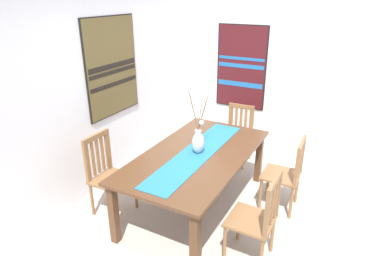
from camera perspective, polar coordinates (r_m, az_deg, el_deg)
ground_plane at (r=4.04m, az=6.51°, el=-15.19°), size 6.40×6.40×0.03m
wall_back at (r=4.37m, az=-16.05°, el=7.03°), size 6.40×0.12×2.70m
wall_side at (r=5.12m, az=15.11°, el=9.29°), size 0.12×6.40×2.70m
dining_table at (r=3.85m, az=0.83°, el=-5.51°), size 2.04×1.10×0.73m
table_runner at (r=3.81m, az=0.84°, el=-4.34°), size 1.88×0.36×0.01m
centerpiece_vase at (r=3.76m, az=1.08°, el=-2.27°), size 0.26×0.23×0.76m
chair_0 at (r=3.99m, az=-14.34°, el=-7.58°), size 0.43×0.43×0.97m
chair_1 at (r=3.27m, az=11.08°, el=-15.04°), size 0.42×0.42×0.94m
chair_2 at (r=4.07m, az=15.86°, el=-7.54°), size 0.43×0.43×0.91m
chair_3 at (r=5.09m, az=7.85°, el=-0.71°), size 0.43×0.43×0.87m
painting_on_back_wall at (r=4.45m, az=-13.64°, el=10.18°), size 0.94×0.05×1.26m
painting_on_side_wall at (r=5.22m, az=8.48°, el=10.31°), size 0.05×0.79×1.27m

